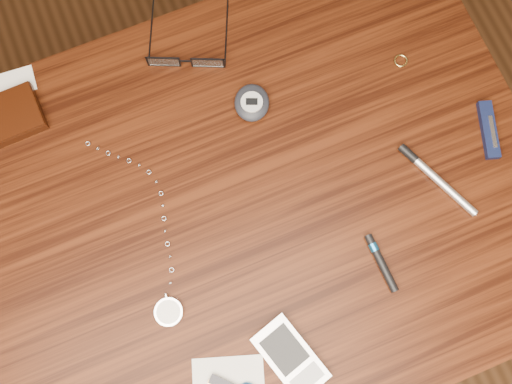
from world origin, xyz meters
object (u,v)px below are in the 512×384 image
(pedometer, at_px, (252,103))
(desk, at_px, (226,227))
(wallet_and_card, at_px, (10,116))
(pocket_knife, at_px, (489,130))
(pocket_watch, at_px, (167,304))
(silver_pen, at_px, (431,174))
(pda_phone, at_px, (290,357))
(eyeglasses, at_px, (186,58))

(pedometer, bearing_deg, desk, -126.33)
(pedometer, bearing_deg, wallet_and_card, 160.93)
(pedometer, height_order, pocket_knife, pedometer)
(pocket_watch, relative_size, silver_pen, 2.19)
(desk, height_order, pda_phone, pda_phone)
(wallet_and_card, height_order, pda_phone, wallet_and_card)
(desk, distance_m, pda_phone, 0.25)
(pocket_watch, bearing_deg, eyeglasses, 65.07)
(pocket_watch, distance_m, pda_phone, 0.19)
(pocket_watch, xyz_separation_m, pda_phone, (0.14, -0.14, 0.00))
(silver_pen, bearing_deg, desk, 168.99)
(pda_phone, distance_m, pocket_knife, 0.46)
(desk, distance_m, pocket_knife, 0.45)
(eyeglasses, xyz_separation_m, silver_pen, (0.28, -0.32, -0.01))
(desk, xyz_separation_m, pda_phone, (0.01, -0.23, 0.11))
(pedometer, distance_m, silver_pen, 0.30)
(pocket_watch, height_order, pedometer, pedometer)
(pedometer, bearing_deg, pocket_knife, -28.93)
(desk, relative_size, pocket_watch, 3.19)
(desk, xyz_separation_m, wallet_and_card, (-0.25, 0.27, 0.11))
(pedometer, xyz_separation_m, pocket_knife, (0.32, -0.18, -0.01))
(pocket_knife, bearing_deg, pda_phone, -154.95)
(pda_phone, bearing_deg, pocket_watch, 135.01)
(wallet_and_card, distance_m, pedometer, 0.38)
(pda_phone, bearing_deg, pedometer, 75.91)
(pocket_watch, bearing_deg, pedometer, 46.07)
(desk, bearing_deg, pda_phone, -86.35)
(eyeglasses, xyz_separation_m, pda_phone, (-0.03, -0.48, -0.00))
(silver_pen, bearing_deg, wallet_and_card, 149.58)
(eyeglasses, distance_m, pda_phone, 0.49)
(desk, xyz_separation_m, pedometer, (0.11, 0.15, 0.11))
(desk, bearing_deg, pocket_watch, -143.10)
(eyeglasses, bearing_deg, pocket_watch, -114.93)
(wallet_and_card, bearing_deg, desk, -47.54)
(pocket_knife, height_order, silver_pen, same)
(pocket_watch, xyz_separation_m, silver_pen, (0.44, 0.03, 0.00))
(wallet_and_card, relative_size, pocket_watch, 0.39)
(pda_phone, bearing_deg, silver_pen, 28.48)
(wallet_and_card, height_order, silver_pen, wallet_and_card)
(silver_pen, bearing_deg, pocket_knife, 14.93)
(desk, height_order, pocket_watch, pocket_watch)
(wallet_and_card, bearing_deg, silver_pen, -30.42)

